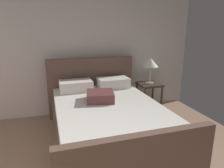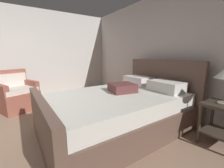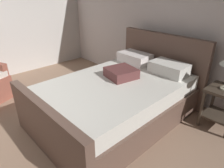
% 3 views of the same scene
% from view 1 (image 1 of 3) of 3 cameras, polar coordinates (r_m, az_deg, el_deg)
% --- Properties ---
extents(wall_back, '(5.13, 0.12, 2.52)m').
position_cam_1_polar(wall_back, '(4.14, -11.65, 8.97)').
color(wall_back, silver).
rests_on(wall_back, ground).
extents(bed, '(1.70, 2.38, 1.15)m').
position_cam_1_polar(bed, '(3.16, -1.54, -9.82)').
color(bed, brown).
rests_on(bed, ground).
extents(nightstand_right, '(0.44, 0.44, 0.60)m').
position_cam_1_polar(nightstand_right, '(4.31, 10.25, -2.36)').
color(nightstand_right, '#3F3329').
rests_on(nightstand_right, ground).
extents(table_lamp_right, '(0.32, 0.32, 0.52)m').
position_cam_1_polar(table_lamp_right, '(4.17, 10.64, 5.75)').
color(table_lamp_right, '#B7B293').
rests_on(table_lamp_right, nightstand_right).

